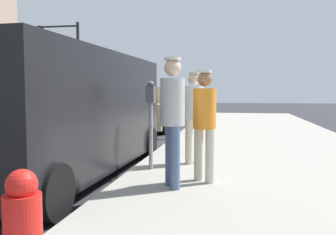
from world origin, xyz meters
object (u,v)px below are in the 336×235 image
object	(u,v)px
parking_meter_near	(151,110)
parking_meter_far	(189,101)
pedestrian_in_gray	(173,113)
pedestrian_in_orange	(205,119)
traffic_light_corner	(64,54)
pedestrian_in_white	(194,111)
parked_sedan_ahead	(152,110)
parked_van	(64,111)

from	to	relation	value
parking_meter_near	parking_meter_far	size ratio (longest dim) A/B	1.00
parking_meter_near	pedestrian_in_gray	bearing A→B (deg)	-62.64
parking_meter_far	pedestrian_in_orange	world-z (taller)	pedestrian_in_orange
traffic_light_corner	pedestrian_in_orange	bearing A→B (deg)	-56.22
pedestrian_in_white	pedestrian_in_orange	bearing A→B (deg)	-77.03
pedestrian_in_orange	parked_sedan_ahead	distance (m)	8.98
pedestrian_in_gray	parked_sedan_ahead	xyz separation A→B (m)	(-2.35, 8.94, -0.45)
parked_van	parked_sedan_ahead	size ratio (longest dim) A/B	1.18
pedestrian_in_gray	traffic_light_corner	size ratio (longest dim) A/B	0.35
pedestrian_in_orange	traffic_light_corner	xyz separation A→B (m)	(-8.74, 13.07, 2.42)
pedestrian_in_gray	traffic_light_corner	distance (m)	16.01
pedestrian_in_gray	parked_van	distance (m)	2.25
pedestrian_in_white	parked_van	bearing A→B (deg)	-158.90
pedestrian_in_white	pedestrian_in_orange	world-z (taller)	pedestrian_in_white
parking_meter_near	parked_van	world-z (taller)	parked_van
parked_van	parked_sedan_ahead	world-z (taller)	parked_van
pedestrian_in_orange	parked_sedan_ahead	bearing A→B (deg)	107.95
parking_meter_near	pedestrian_in_white	size ratio (longest dim) A/B	0.89
parking_meter_near	pedestrian_in_gray	xyz separation A→B (m)	(0.57, -1.09, 0.02)
parking_meter_near	pedestrian_in_gray	distance (m)	1.23
parking_meter_far	parked_sedan_ahead	world-z (taller)	parking_meter_far
parking_meter_near	pedestrian_in_white	xyz separation A→B (m)	(0.67, 0.64, -0.05)
parking_meter_far	parked_van	world-z (taller)	parked_van
parking_meter_far	pedestrian_in_gray	world-z (taller)	pedestrian_in_gray
parking_meter_near	pedestrian_in_white	bearing A→B (deg)	43.75
parked_van	traffic_light_corner	distance (m)	14.25
pedestrian_in_white	pedestrian_in_orange	xyz separation A→B (m)	(0.31, -1.33, -0.03)
pedestrian_in_white	traffic_light_corner	size ratio (longest dim) A/B	0.33
pedestrian_in_gray	pedestrian_in_white	size ratio (longest dim) A/B	1.06
traffic_light_corner	parking_meter_near	bearing A→B (deg)	-57.90
pedestrian_in_white	parked_sedan_ahead	bearing A→B (deg)	108.84
parked_sedan_ahead	pedestrian_in_orange	bearing A→B (deg)	-72.05
pedestrian_in_white	traffic_light_corner	distance (m)	14.65
pedestrian_in_white	pedestrian_in_orange	size ratio (longest dim) A/B	1.03
parking_meter_far	pedestrian_in_white	distance (m)	4.80
parking_meter_far	parked_sedan_ahead	size ratio (longest dim) A/B	0.34
parking_meter_near	pedestrian_in_orange	world-z (taller)	pedestrian_in_orange
parking_meter_near	parked_sedan_ahead	distance (m)	8.06
pedestrian_in_gray	pedestrian_in_white	bearing A→B (deg)	86.56
parking_meter_near	pedestrian_in_orange	bearing A→B (deg)	-35.17
parking_meter_near	parking_meter_far	bearing A→B (deg)	90.00
pedestrian_in_gray	traffic_light_corner	world-z (taller)	traffic_light_corner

